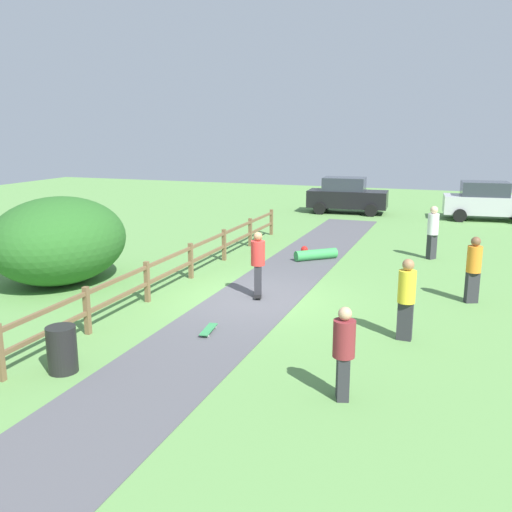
# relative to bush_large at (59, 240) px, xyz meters

# --- Properties ---
(ground_plane) EXTENTS (60.00, 60.00, 0.00)m
(ground_plane) POSITION_rel_bush_large_xyz_m (6.02, 0.48, -1.29)
(ground_plane) COLOR #60934C
(asphalt_path) EXTENTS (2.40, 28.00, 0.02)m
(asphalt_path) POSITION_rel_bush_large_xyz_m (6.02, 0.48, -1.28)
(asphalt_path) COLOR #515156
(asphalt_path) RESTS_ON ground_plane
(wooden_fence) EXTENTS (0.12, 18.12, 1.10)m
(wooden_fence) POSITION_rel_bush_large_xyz_m (3.42, 0.48, -0.62)
(wooden_fence) COLOR brown
(wooden_fence) RESTS_ON ground_plane
(bush_large) EXTENTS (3.65, 4.38, 2.57)m
(bush_large) POSITION_rel_bush_large_xyz_m (0.00, 0.00, 0.00)
(bush_large) COLOR #286023
(bush_large) RESTS_ON ground_plane
(trash_bin) EXTENTS (0.56, 0.56, 0.90)m
(trash_bin) POSITION_rel_bush_large_xyz_m (4.22, -5.23, -0.84)
(trash_bin) COLOR black
(trash_bin) RESTS_ON ground_plane
(skater_riding) EXTENTS (0.48, 0.82, 1.79)m
(skater_riding) POSITION_rel_bush_large_xyz_m (6.04, 0.60, -0.27)
(skater_riding) COLOR black
(skater_riding) RESTS_ON asphalt_path
(skater_fallen) EXTENTS (1.43, 1.45, 0.36)m
(skater_fallen) POSITION_rel_bush_large_xyz_m (6.38, 5.51, -1.09)
(skater_fallen) COLOR green
(skater_fallen) RESTS_ON asphalt_path
(skateboard_loose) EXTENTS (0.31, 0.82, 0.08)m
(skateboard_loose) POSITION_rel_bush_large_xyz_m (5.94, -2.40, -1.20)
(skateboard_loose) COLOR #338C4C
(skateboard_loose) RESTS_ON asphalt_path
(bystander_maroon) EXTENTS (0.48, 0.48, 1.65)m
(bystander_maroon) POSITION_rel_bush_large_xyz_m (9.43, -4.49, -0.38)
(bystander_maroon) COLOR #2D2D33
(bystander_maroon) RESTS_ON ground_plane
(bystander_orange) EXTENTS (0.50, 0.50, 1.78)m
(bystander_orange) POSITION_rel_bush_large_xyz_m (11.52, 2.10, -0.30)
(bystander_orange) COLOR #2D2D33
(bystander_orange) RESTS_ON ground_plane
(bystander_white) EXTENTS (0.53, 0.53, 1.88)m
(bystander_white) POSITION_rel_bush_large_xyz_m (10.20, 7.05, -0.24)
(bystander_white) COLOR #2D2D33
(bystander_white) RESTS_ON ground_plane
(bystander_yellow) EXTENTS (0.39, 0.39, 1.82)m
(bystander_yellow) POSITION_rel_bush_large_xyz_m (10.13, -1.27, -0.28)
(bystander_yellow) COLOR #2D2D33
(bystander_yellow) RESTS_ON ground_plane
(parked_car_black) EXTENTS (4.30, 2.20, 1.92)m
(parked_car_black) POSITION_rel_bush_large_xyz_m (5.20, 16.90, -0.33)
(parked_car_black) COLOR black
(parked_car_black) RESTS_ON ground_plane
(parked_car_silver) EXTENTS (4.34, 2.30, 1.92)m
(parked_car_silver) POSITION_rel_bush_large_xyz_m (12.23, 16.89, -0.33)
(parked_car_silver) COLOR #B7B7BC
(parked_car_silver) RESTS_ON ground_plane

